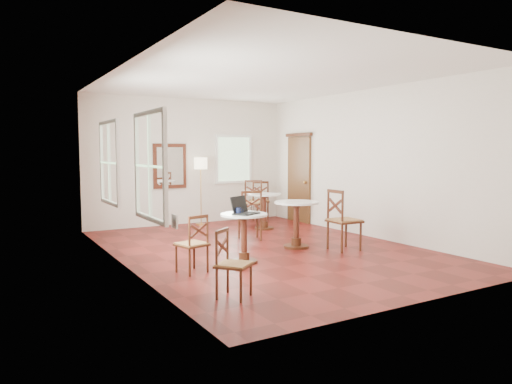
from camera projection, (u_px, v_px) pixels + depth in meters
ground at (264, 249)px, 8.46m from camera, size 7.00×7.00×0.00m
room_shell at (254, 143)px, 8.51m from camera, size 5.02×7.02×3.01m
cafe_table_near at (244, 232)px, 7.36m from camera, size 0.73×0.73×0.78m
cafe_table_mid at (296, 219)px, 8.51m from camera, size 0.80×0.80×0.84m
cafe_table_back at (264, 207)px, 10.57m from camera, size 0.76×0.76×0.80m
chair_near_a at (193, 244)px, 6.75m from camera, size 0.47×0.47×0.84m
chair_near_b at (232, 264)px, 5.60m from camera, size 0.53×0.53×0.82m
chair_mid_a at (250, 215)px, 9.28m from camera, size 0.58×0.58×0.99m
chair_mid_b at (343, 220)px, 8.29m from camera, size 0.52×0.52×1.08m
chair_back_a at (260, 200)px, 12.03m from camera, size 0.60×0.60×1.00m
chair_back_b at (252, 203)px, 11.26m from camera, size 0.69×0.69×1.06m
floor_lamp at (201, 168)px, 11.13m from camera, size 0.31×0.31×1.60m
laptop at (243, 210)px, 7.29m from camera, size 0.47×0.45×0.27m
mouse at (237, 213)px, 7.32m from camera, size 0.10×0.07×0.03m
navy_mug at (239, 211)px, 7.23m from camera, size 0.13×0.09×0.10m
water_glass at (252, 209)px, 7.48m from camera, size 0.07×0.07×0.11m
power_adapter at (240, 267)px, 7.02m from camera, size 0.10×0.06×0.04m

